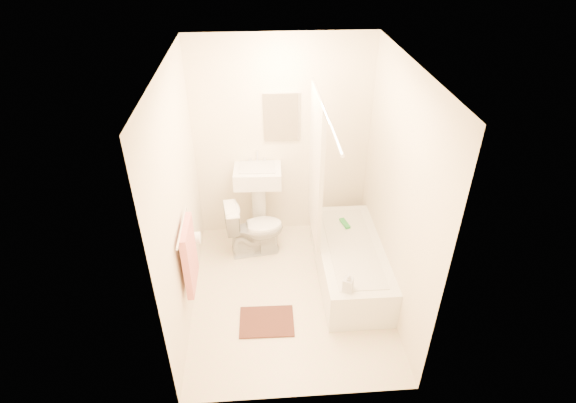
{
  "coord_description": "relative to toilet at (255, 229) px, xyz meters",
  "views": [
    {
      "loc": [
        -0.27,
        -3.44,
        3.4
      ],
      "look_at": [
        0.0,
        0.25,
        1.0
      ],
      "focal_mm": 28.0,
      "sensor_mm": 36.0,
      "label": 1
    }
  ],
  "objects": [
    {
      "name": "scrub_brush",
      "position": [
        1.02,
        -0.15,
        0.12
      ],
      "size": [
        0.1,
        0.19,
        0.04
      ],
      "primitive_type": "cube",
      "rotation": [
        0.0,
        0.0,
        0.26
      ],
      "color": "green",
      "rests_on": "bathtub"
    },
    {
      "name": "towel",
      "position": [
        -0.58,
        -0.99,
        0.45
      ],
      "size": [
        0.06,
        0.45,
        0.66
      ],
      "primitive_type": "cube",
      "color": "#CC7266",
      "rests_on": "towel_bar"
    },
    {
      "name": "floor",
      "position": [
        0.35,
        -0.74,
        -0.33
      ],
      "size": [
        2.4,
        2.4,
        0.0
      ],
      "primitive_type": "plane",
      "color": "beige",
      "rests_on": "ground"
    },
    {
      "name": "ceiling",
      "position": [
        0.35,
        -0.74,
        2.07
      ],
      "size": [
        2.4,
        2.4,
        0.0
      ],
      "primitive_type": "plane",
      "color": "white",
      "rests_on": "ground"
    },
    {
      "name": "mirror",
      "position": [
        0.35,
        0.44,
        1.17
      ],
      "size": [
        0.4,
        0.03,
        0.55
      ],
      "primitive_type": "cube",
      "color": "white",
      "rests_on": "wall_back"
    },
    {
      "name": "toilet_paper",
      "position": [
        -0.58,
        -0.62,
        0.37
      ],
      "size": [
        0.11,
        0.12,
        0.12
      ],
      "primitive_type": "cylinder",
      "rotation": [
        0.0,
        1.57,
        0.0
      ],
      "color": "white",
      "rests_on": "wall_left"
    },
    {
      "name": "curtain_rod",
      "position": [
        0.65,
        -0.64,
        1.67
      ],
      "size": [
        0.03,
        1.7,
        0.03
      ],
      "primitive_type": "cylinder",
      "rotation": [
        1.57,
        0.0,
        0.0
      ],
      "color": "silver",
      "rests_on": "wall_back"
    },
    {
      "name": "bath_mat",
      "position": [
        0.09,
        -1.12,
        -0.32
      ],
      "size": [
        0.54,
        0.41,
        0.02
      ],
      "primitive_type": "cube",
      "rotation": [
        0.0,
        0.0,
        -0.02
      ],
      "color": "#4F231C",
      "rests_on": "floor"
    },
    {
      "name": "wall_right",
      "position": [
        1.35,
        -0.74,
        0.87
      ],
      "size": [
        0.02,
        2.4,
        2.4
      ],
      "primitive_type": "cube",
      "color": "beige",
      "rests_on": "ground"
    },
    {
      "name": "sink",
      "position": [
        0.06,
        0.32,
        0.2
      ],
      "size": [
        0.55,
        0.44,
        1.05
      ],
      "primitive_type": null,
      "rotation": [
        0.0,
        0.0,
        -0.03
      ],
      "color": "white",
      "rests_on": "floor"
    },
    {
      "name": "toilet",
      "position": [
        0.0,
        0.0,
        0.0
      ],
      "size": [
        0.71,
        0.46,
        0.65
      ],
      "primitive_type": "imported",
      "rotation": [
        0.0,
        0.0,
        1.71
      ],
      "color": "white",
      "rests_on": "floor"
    },
    {
      "name": "bathtub",
      "position": [
        1.02,
        -0.53,
        -0.11
      ],
      "size": [
        0.67,
        1.52,
        0.43
      ],
      "primitive_type": null,
      "color": "white",
      "rests_on": "floor"
    },
    {
      "name": "towel_bar",
      "position": [
        -0.61,
        -0.99,
        0.77
      ],
      "size": [
        0.02,
        0.6,
        0.02
      ],
      "primitive_type": "cylinder",
      "rotation": [
        1.57,
        0.0,
        0.0
      ],
      "color": "silver",
      "rests_on": "wall_left"
    },
    {
      "name": "wall_left",
      "position": [
        -0.65,
        -0.74,
        0.87
      ],
      "size": [
        0.02,
        2.4,
        2.4
      ],
      "primitive_type": "cube",
      "color": "beige",
      "rests_on": "ground"
    },
    {
      "name": "soap_bottle",
      "position": [
        0.86,
        -1.17,
        0.2
      ],
      "size": [
        0.12,
        0.12,
        0.2
      ],
      "primitive_type": "imported",
      "rotation": [
        0.0,
        0.0,
        -0.43
      ],
      "color": "white",
      "rests_on": "bathtub"
    },
    {
      "name": "shower_curtain",
      "position": [
        0.65,
        -0.24,
        0.89
      ],
      "size": [
        0.04,
        0.8,
        1.55
      ],
      "primitive_type": "cube",
      "color": "silver",
      "rests_on": "curtain_rod"
    },
    {
      "name": "wall_back",
      "position": [
        0.35,
        0.46,
        0.87
      ],
      "size": [
        2.0,
        0.02,
        2.4
      ],
      "primitive_type": "cube",
      "color": "beige",
      "rests_on": "ground"
    }
  ]
}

